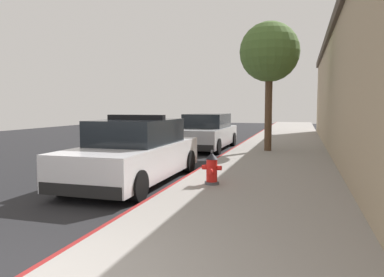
{
  "coord_description": "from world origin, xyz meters",
  "views": [
    {
      "loc": [
        2.67,
        -2.55,
        1.88
      ],
      "look_at": [
        -0.24,
        7.23,
        1.0
      ],
      "focal_mm": 34.63,
      "sensor_mm": 36.0,
      "label": 1
    }
  ],
  "objects_px": {
    "police_cruiser": "(135,153)",
    "fire_hydrant": "(212,169)",
    "street_tree": "(269,53)",
    "parked_car_silver_ahead": "(207,132)"
  },
  "relations": [
    {
      "from": "fire_hydrant",
      "to": "street_tree",
      "type": "distance_m",
      "value": 7.6
    },
    {
      "from": "police_cruiser",
      "to": "fire_hydrant",
      "type": "distance_m",
      "value": 2.12
    },
    {
      "from": "police_cruiser",
      "to": "fire_hydrant",
      "type": "height_order",
      "value": "police_cruiser"
    },
    {
      "from": "police_cruiser",
      "to": "street_tree",
      "type": "height_order",
      "value": "street_tree"
    },
    {
      "from": "police_cruiser",
      "to": "fire_hydrant",
      "type": "relative_size",
      "value": 6.37
    },
    {
      "from": "police_cruiser",
      "to": "parked_car_silver_ahead",
      "type": "relative_size",
      "value": 1.0
    },
    {
      "from": "parked_car_silver_ahead",
      "to": "street_tree",
      "type": "xyz_separation_m",
      "value": [
        2.77,
        -1.22,
        3.19
      ]
    },
    {
      "from": "police_cruiser",
      "to": "fire_hydrant",
      "type": "bearing_deg",
      "value": -12.7
    },
    {
      "from": "parked_car_silver_ahead",
      "to": "fire_hydrant",
      "type": "relative_size",
      "value": 6.37
    },
    {
      "from": "fire_hydrant",
      "to": "street_tree",
      "type": "bearing_deg",
      "value": 84.74
    }
  ]
}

